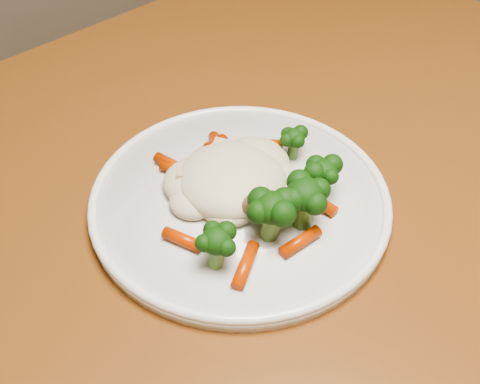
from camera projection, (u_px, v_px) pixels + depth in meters
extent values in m
cube|color=brown|center=(226.00, 178.00, 0.67)|extent=(1.18, 0.88, 0.04)
cube|color=brown|center=(302.00, 135.00, 1.32)|extent=(0.07, 0.07, 0.71)
cylinder|color=white|center=(240.00, 202.00, 0.60)|extent=(0.30, 0.30, 0.01)
ellipsoid|color=beige|center=(232.00, 170.00, 0.59)|extent=(0.13, 0.12, 0.05)
ellipsoid|color=black|center=(217.00, 249.00, 0.52)|extent=(0.04, 0.04, 0.04)
ellipsoid|color=black|center=(272.00, 219.00, 0.55)|extent=(0.05, 0.05, 0.05)
ellipsoid|color=black|center=(304.00, 205.00, 0.56)|extent=(0.06, 0.06, 0.05)
ellipsoid|color=black|center=(322.00, 181.00, 0.59)|extent=(0.05, 0.05, 0.04)
ellipsoid|color=black|center=(294.00, 144.00, 0.63)|extent=(0.04, 0.04, 0.03)
cylinder|color=#C33904|center=(180.00, 169.00, 0.62)|extent=(0.03, 0.04, 0.01)
cylinder|color=#C33904|center=(216.00, 150.00, 0.64)|extent=(0.04, 0.03, 0.01)
cylinder|color=#C33904|center=(265.00, 145.00, 0.65)|extent=(0.04, 0.03, 0.01)
cylinder|color=#C33904|center=(183.00, 240.00, 0.55)|extent=(0.03, 0.04, 0.01)
cylinder|color=#C33904|center=(246.00, 265.00, 0.53)|extent=(0.05, 0.04, 0.01)
cylinder|color=#C33904|center=(300.00, 242.00, 0.55)|extent=(0.04, 0.02, 0.01)
cylinder|color=#C33904|center=(315.00, 200.00, 0.59)|extent=(0.02, 0.05, 0.01)
cylinder|color=#C33904|center=(251.00, 176.00, 0.60)|extent=(0.01, 0.05, 0.01)
cylinder|color=#C33904|center=(213.00, 159.00, 0.61)|extent=(0.03, 0.05, 0.01)
cylinder|color=#C33904|center=(176.00, 167.00, 0.62)|extent=(0.03, 0.05, 0.01)
cylinder|color=#C33904|center=(214.00, 149.00, 0.64)|extent=(0.03, 0.05, 0.01)
ellipsoid|color=brown|center=(246.00, 167.00, 0.60)|extent=(0.03, 0.03, 0.02)
ellipsoid|color=brown|center=(262.00, 169.00, 0.60)|extent=(0.02, 0.02, 0.02)
ellipsoid|color=brown|center=(219.00, 187.00, 0.58)|extent=(0.02, 0.02, 0.02)
ellipsoid|color=brown|center=(255.00, 205.00, 0.56)|extent=(0.03, 0.03, 0.02)
cube|color=tan|center=(214.00, 161.00, 0.61)|extent=(0.03, 0.03, 0.01)
cube|color=tan|center=(224.00, 148.00, 0.63)|extent=(0.03, 0.03, 0.01)
cube|color=tan|center=(182.00, 175.00, 0.60)|extent=(0.02, 0.02, 0.01)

